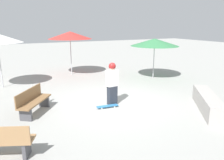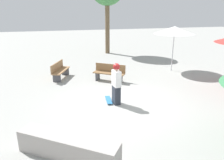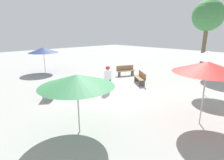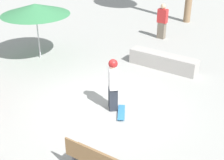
# 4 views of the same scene
# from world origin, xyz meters

# --- Properties ---
(ground_plane) EXTENTS (60.00, 60.00, 0.00)m
(ground_plane) POSITION_xyz_m (0.00, 0.00, 0.00)
(ground_plane) COLOR #9E9E99
(skater_main) EXTENTS (0.28, 0.45, 1.61)m
(skater_main) POSITION_xyz_m (0.20, -0.11, 0.87)
(skater_main) COLOR #282D38
(skater_main) RESTS_ON ground_plane
(skateboard) EXTENTS (0.28, 0.82, 0.07)m
(skateboard) POSITION_xyz_m (0.43, -0.42, 0.06)
(skateboard) COLOR teal
(skateboard) RESTS_ON ground_plane
(concrete_ledge) EXTENTS (2.45, 1.99, 0.57)m
(concrete_ledge) POSITION_xyz_m (2.22, 2.65, 0.29)
(concrete_ledge) COLOR #A8A39E
(concrete_ledge) RESTS_ON ground_plane
(bench_near) EXTENTS (1.56, 1.29, 0.85)m
(bench_near) POSITION_xyz_m (-0.23, -2.89, 0.43)
(bench_near) COLOR #47474C
(bench_near) RESTS_ON ground_plane
(shade_umbrella_green) EXTENTS (2.65, 2.65, 2.21)m
(shade_umbrella_green) POSITION_xyz_m (-2.58, 3.87, 2.01)
(shade_umbrella_green) COLOR #B7B7BC
(shade_umbrella_green) RESTS_ON ground_plane
(shade_umbrella_red) EXTENTS (2.54, 2.54, 2.57)m
(shade_umbrella_red) POSITION_xyz_m (-5.45, -0.05, 2.35)
(shade_umbrella_red) COLOR #B7B7BC
(shade_umbrella_red) RESTS_ON ground_plane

